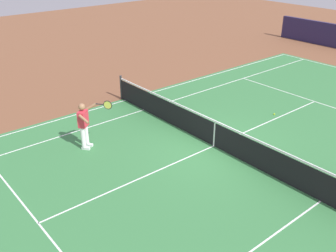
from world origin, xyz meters
TOP-DOWN VIEW (x-y plane):
  - ground_plane at (0.00, 0.00)m, footprint 60.00×60.00m
  - court_slab at (0.00, 0.00)m, footprint 24.20×11.40m
  - court_line_markings at (0.00, 0.00)m, footprint 23.85×11.05m
  - tennis_net at (0.00, 0.00)m, footprint 0.10×11.70m
  - tennis_player_near at (3.47, -2.75)m, footprint 1.06×0.77m
  - tennis_ball at (-3.82, -0.27)m, footprint 0.07×0.07m

SIDE VIEW (x-z plane):
  - ground_plane at x=0.00m, z-range 0.00..0.00m
  - court_slab at x=0.00m, z-range 0.00..0.00m
  - court_line_markings at x=0.00m, z-range 0.00..0.01m
  - tennis_ball at x=-3.82m, z-range 0.00..0.07m
  - tennis_net at x=0.00m, z-range -0.05..1.03m
  - tennis_player_near at x=3.47m, z-range 0.08..1.78m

